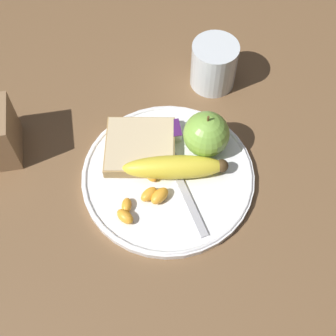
% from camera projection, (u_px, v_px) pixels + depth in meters
% --- Properties ---
extents(ground_plane, '(3.00, 3.00, 0.00)m').
position_uv_depth(ground_plane, '(168.00, 178.00, 0.77)').
color(ground_plane, brown).
extents(plate, '(0.28, 0.28, 0.01)m').
position_uv_depth(plate, '(168.00, 176.00, 0.76)').
color(plate, white).
rests_on(plate, ground_plane).
extents(juice_glass, '(0.08, 0.08, 0.09)m').
position_uv_depth(juice_glass, '(214.00, 66.00, 0.84)').
color(juice_glass, silver).
rests_on(juice_glass, ground_plane).
extents(apple, '(0.08, 0.08, 0.08)m').
position_uv_depth(apple, '(206.00, 134.00, 0.75)').
color(apple, '#84BC47').
rests_on(apple, plate).
extents(banana, '(0.17, 0.06, 0.04)m').
position_uv_depth(banana, '(176.00, 167.00, 0.74)').
color(banana, yellow).
rests_on(banana, plate).
extents(bread_slice, '(0.13, 0.13, 0.02)m').
position_uv_depth(bread_slice, '(140.00, 147.00, 0.77)').
color(bread_slice, '#AB8751').
rests_on(bread_slice, plate).
extents(fork, '(0.05, 0.18, 0.00)m').
position_uv_depth(fork, '(179.00, 179.00, 0.75)').
color(fork, '#B2B2B7').
rests_on(fork, plate).
extents(jam_packet, '(0.04, 0.04, 0.02)m').
position_uv_depth(jam_packet, '(168.00, 132.00, 0.79)').
color(jam_packet, silver).
rests_on(jam_packet, plate).
extents(orange_segment_0, '(0.03, 0.03, 0.02)m').
position_uv_depth(orange_segment_0, '(151.00, 174.00, 0.75)').
color(orange_segment_0, '#F9A32D').
rests_on(orange_segment_0, plate).
extents(orange_segment_1, '(0.03, 0.04, 0.02)m').
position_uv_depth(orange_segment_1, '(125.00, 216.00, 0.71)').
color(orange_segment_1, '#F9A32D').
rests_on(orange_segment_1, plate).
extents(orange_segment_2, '(0.04, 0.04, 0.02)m').
position_uv_depth(orange_segment_2, '(160.00, 196.00, 0.73)').
color(orange_segment_2, '#F9A32D').
rests_on(orange_segment_2, plate).
extents(orange_segment_3, '(0.04, 0.03, 0.02)m').
position_uv_depth(orange_segment_3, '(149.00, 194.00, 0.73)').
color(orange_segment_3, '#F9A32D').
rests_on(orange_segment_3, plate).
extents(orange_segment_4, '(0.02, 0.03, 0.01)m').
position_uv_depth(orange_segment_4, '(127.00, 205.00, 0.72)').
color(orange_segment_4, '#F9A32D').
rests_on(orange_segment_4, plate).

